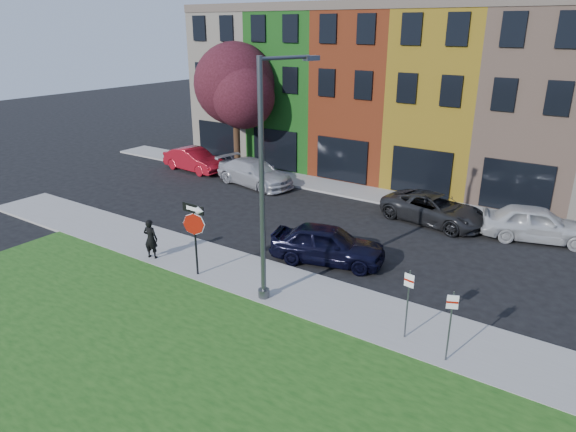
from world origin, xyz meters
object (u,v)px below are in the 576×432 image
Objects in this scene: stop_sign at (194,225)px; sedan_near at (328,244)px; man at (151,239)px; street_lamp at (267,184)px.

sedan_near is at bearing 50.21° from stop_sign.
man is 0.34× the size of sedan_near.
stop_sign is 5.49m from sedan_near.
street_lamp is (3.25, 0.22, 2.08)m from stop_sign.
stop_sign is at bearing -160.13° from street_lamp.
man is 0.20× the size of street_lamp.
street_lamp reaches higher than man.
sedan_near is (3.47, 4.02, -1.37)m from stop_sign.
sedan_near is 5.14m from street_lamp.
stop_sign is 0.35× the size of street_lamp.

